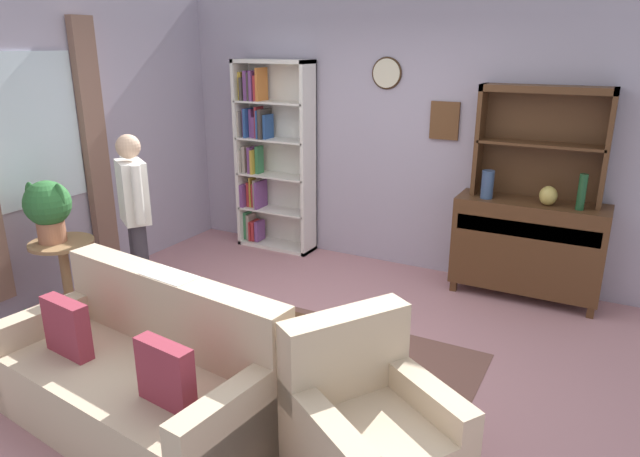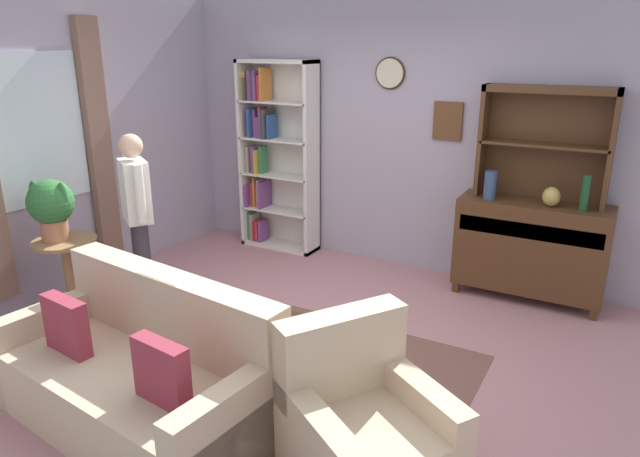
# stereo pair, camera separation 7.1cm
# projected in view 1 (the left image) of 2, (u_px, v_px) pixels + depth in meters

# --- Properties ---
(ground_plane) EXTENTS (5.40, 4.60, 0.02)m
(ground_plane) POSITION_uv_depth(u_px,v_px,m) (296.00, 351.00, 4.39)
(ground_plane) COLOR #B27A7F
(wall_back) EXTENTS (5.00, 0.09, 2.80)m
(wall_back) POSITION_uv_depth(u_px,v_px,m) (401.00, 132.00, 5.73)
(wall_back) COLOR #A399AD
(wall_back) RESTS_ON ground_plane
(wall_left) EXTENTS (0.16, 4.20, 2.80)m
(wall_left) POSITION_uv_depth(u_px,v_px,m) (50.00, 145.00, 5.06)
(wall_left) COLOR #A399AD
(wall_left) RESTS_ON ground_plane
(area_rug) EXTENTS (2.33, 1.90, 0.01)m
(area_rug) POSITION_uv_depth(u_px,v_px,m) (299.00, 376.00, 4.04)
(area_rug) COLOR brown
(area_rug) RESTS_ON ground_plane
(bookshelf) EXTENTS (0.90, 0.30, 2.10)m
(bookshelf) POSITION_uv_depth(u_px,v_px,m) (269.00, 155.00, 6.34)
(bookshelf) COLOR silver
(bookshelf) RESTS_ON ground_plane
(sideboard) EXTENTS (1.30, 0.45, 0.92)m
(sideboard) POSITION_uv_depth(u_px,v_px,m) (527.00, 245.00, 5.17)
(sideboard) COLOR #4C2D19
(sideboard) RESTS_ON ground_plane
(sideboard_hutch) EXTENTS (1.10, 0.26, 1.00)m
(sideboard_hutch) POSITION_uv_depth(u_px,v_px,m) (543.00, 128.00, 4.94)
(sideboard_hutch) COLOR #4C2D19
(sideboard_hutch) RESTS_ON sideboard
(vase_tall) EXTENTS (0.11, 0.11, 0.26)m
(vase_tall) POSITION_uv_depth(u_px,v_px,m) (487.00, 184.00, 5.11)
(vase_tall) COLOR #33476B
(vase_tall) RESTS_ON sideboard
(vase_round) EXTENTS (0.15, 0.15, 0.17)m
(vase_round) POSITION_uv_depth(u_px,v_px,m) (548.00, 196.00, 4.90)
(vase_round) COLOR tan
(vase_round) RESTS_ON sideboard
(bottle_wine) EXTENTS (0.07, 0.07, 0.31)m
(bottle_wine) POSITION_uv_depth(u_px,v_px,m) (582.00, 192.00, 4.75)
(bottle_wine) COLOR #194223
(bottle_wine) RESTS_ON sideboard
(couch_floral) EXTENTS (1.89, 1.05, 0.90)m
(couch_floral) POSITION_uv_depth(u_px,v_px,m) (142.00, 379.00, 3.46)
(couch_floral) COLOR #C6AD8E
(couch_floral) RESTS_ON ground_plane
(armchair_floral) EXTENTS (1.06, 1.05, 0.88)m
(armchair_floral) POSITION_uv_depth(u_px,v_px,m) (369.00, 432.00, 3.02)
(armchair_floral) COLOR #C6AD8E
(armchair_floral) RESTS_ON ground_plane
(plant_stand) EXTENTS (0.52, 0.52, 0.69)m
(plant_stand) POSITION_uv_depth(u_px,v_px,m) (66.00, 271.00, 4.80)
(plant_stand) COLOR #997047
(plant_stand) RESTS_ON ground_plane
(potted_plant_large) EXTENTS (0.37, 0.37, 0.52)m
(potted_plant_large) POSITION_uv_depth(u_px,v_px,m) (48.00, 207.00, 4.62)
(potted_plant_large) COLOR #AD6B4C
(potted_plant_large) RESTS_ON plant_stand
(potted_plant_small) EXTENTS (0.20, 0.20, 0.27)m
(potted_plant_small) POSITION_uv_depth(u_px,v_px,m) (32.00, 323.00, 4.48)
(potted_plant_small) COLOR #AD6B4C
(potted_plant_small) RESTS_ON ground_plane
(person_reading) EXTENTS (0.48, 0.35, 1.56)m
(person_reading) POSITION_uv_depth(u_px,v_px,m) (135.00, 212.00, 4.79)
(person_reading) COLOR #38333D
(person_reading) RESTS_ON ground_plane
(coffee_table) EXTENTS (0.80, 0.50, 0.42)m
(coffee_table) POSITION_uv_depth(u_px,v_px,m) (239.00, 324.00, 4.04)
(coffee_table) COLOR #4C2D19
(coffee_table) RESTS_ON ground_plane
(book_stack) EXTENTS (0.22, 0.16, 0.05)m
(book_stack) POSITION_uv_depth(u_px,v_px,m) (230.00, 311.00, 4.04)
(book_stack) COLOR gray
(book_stack) RESTS_ON coffee_table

